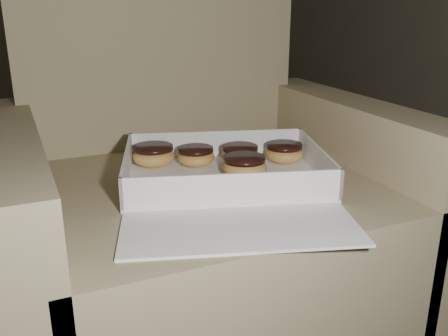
% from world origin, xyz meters
% --- Properties ---
extents(armchair, '(0.87, 0.74, 0.91)m').
position_xyz_m(armchair, '(0.51, 0.02, 0.29)').
color(armchair, '#897A57').
rests_on(armchair, floor).
extents(bakery_box, '(0.52, 0.57, 0.07)m').
position_xyz_m(bakery_box, '(0.53, -0.10, 0.42)').
color(bakery_box, white).
rests_on(bakery_box, armchair).
extents(donut_a, '(0.08, 0.08, 0.04)m').
position_xyz_m(donut_a, '(0.51, 0.03, 0.44)').
color(donut_a, '#EBB952').
rests_on(donut_a, bakery_box).
extents(donut_b, '(0.09, 0.09, 0.04)m').
position_xyz_m(donut_b, '(0.61, 0.00, 0.44)').
color(donut_b, '#EBB952').
rests_on(donut_b, bakery_box).
extents(donut_c, '(0.09, 0.09, 0.04)m').
position_xyz_m(donut_c, '(0.70, -0.02, 0.44)').
color(donut_c, '#EBB952').
rests_on(donut_c, bakery_box).
extents(donut_d, '(0.09, 0.09, 0.05)m').
position_xyz_m(donut_d, '(0.43, 0.07, 0.44)').
color(donut_d, '#EBB952').
rests_on(donut_d, bakery_box).
extents(donut_e, '(0.09, 0.09, 0.05)m').
position_xyz_m(donut_e, '(0.58, -0.08, 0.44)').
color(donut_e, '#EBB952').
rests_on(donut_e, bakery_box).
extents(crumb_a, '(0.01, 0.01, 0.00)m').
position_xyz_m(crumb_a, '(0.40, -0.10, 0.42)').
color(crumb_a, black).
rests_on(crumb_a, bakery_box).
extents(crumb_b, '(0.01, 0.01, 0.00)m').
position_xyz_m(crumb_b, '(0.52, -0.15, 0.42)').
color(crumb_b, black).
rests_on(crumb_b, bakery_box).
extents(crumb_c, '(0.01, 0.01, 0.00)m').
position_xyz_m(crumb_c, '(0.37, -0.13, 0.42)').
color(crumb_c, black).
rests_on(crumb_c, bakery_box).
extents(crumb_d, '(0.01, 0.01, 0.00)m').
position_xyz_m(crumb_d, '(0.55, -0.20, 0.42)').
color(crumb_d, black).
rests_on(crumb_d, bakery_box).
extents(crumb_e, '(0.01, 0.01, 0.00)m').
position_xyz_m(crumb_e, '(0.41, -0.13, 0.42)').
color(crumb_e, black).
rests_on(crumb_e, bakery_box).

